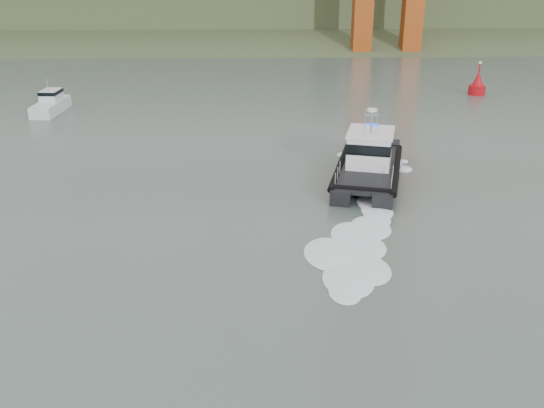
# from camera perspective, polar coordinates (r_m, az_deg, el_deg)

# --- Properties ---
(ground) EXTENTS (400.00, 400.00, 0.00)m
(ground) POSITION_cam_1_polar(r_m,az_deg,el_deg) (29.25, -2.64, -8.95)
(ground) COLOR #495752
(ground) RESTS_ON ground
(patrol_boat) EXTENTS (6.72, 11.75, 5.38)m
(patrol_boat) POSITION_cam_1_polar(r_m,az_deg,el_deg) (44.30, 9.09, 3.98)
(patrol_boat) COLOR black
(patrol_boat) RESTS_ON ground
(motorboat) EXTENTS (2.51, 6.48, 3.50)m
(motorboat) POSITION_cam_1_polar(r_m,az_deg,el_deg) (67.13, -20.09, 8.86)
(motorboat) COLOR silver
(motorboat) RESTS_ON ground
(nav_buoy) EXTENTS (1.93, 1.93, 4.02)m
(nav_buoy) POSITION_cam_1_polar(r_m,az_deg,el_deg) (75.13, 18.76, 10.53)
(nav_buoy) COLOR #A90B10
(nav_buoy) RESTS_ON ground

